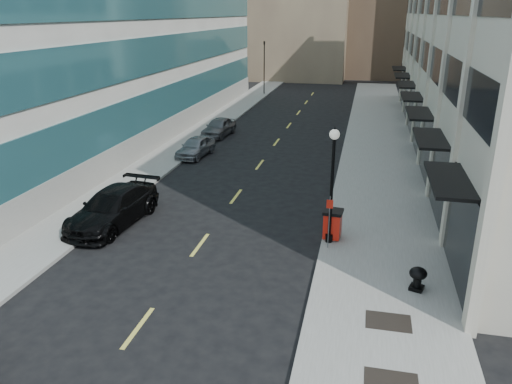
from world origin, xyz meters
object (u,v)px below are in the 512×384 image
at_px(car_grey_sedan, 219,127).
at_px(sign_post, 329,215).
at_px(car_silver_sedan, 196,147).
at_px(trash_bin, 333,223).
at_px(urn_planter, 418,276).
at_px(traffic_signal, 264,45).
at_px(lamppost, 332,176).
at_px(car_black_pickup, 113,208).

relative_size(car_grey_sedan, sign_post, 1.86).
bearing_deg(car_silver_sedan, sign_post, -45.28).
distance_m(trash_bin, urn_planter, 4.81).
relative_size(traffic_signal, trash_bin, 5.45).
height_order(car_silver_sedan, car_grey_sedan, car_grey_sedan).
height_order(car_grey_sedan, lamppost, lamppost).
height_order(car_black_pickup, car_silver_sedan, car_black_pickup).
bearing_deg(lamppost, trash_bin, 75.49).
relative_size(lamppost, sign_post, 2.20).
bearing_deg(urn_planter, traffic_signal, 108.55).
xyz_separation_m(sign_post, urn_planter, (3.30, -2.62, -0.95)).
bearing_deg(lamppost, urn_planter, -44.07).
distance_m(car_black_pickup, car_silver_sedan, 11.77).
distance_m(traffic_signal, trash_bin, 40.24).
xyz_separation_m(traffic_signal, car_black_pickup, (0.94, -38.77, -4.90)).
relative_size(car_silver_sedan, lamppost, 0.80).
bearing_deg(traffic_signal, trash_bin, -74.17).
relative_size(car_black_pickup, sign_post, 2.50).
xyz_separation_m(car_silver_sedan, trash_bin, (10.06, -11.43, 0.17)).
distance_m(sign_post, urn_planter, 4.32).
xyz_separation_m(trash_bin, lamppost, (-0.10, -0.39, 2.21)).
bearing_deg(car_grey_sedan, trash_bin, -53.55).
bearing_deg(car_grey_sedan, car_black_pickup, -83.12).
bearing_deg(lamppost, car_silver_sedan, 130.11).
relative_size(trash_bin, lamppost, 0.26).
bearing_deg(car_grey_sedan, lamppost, -54.34).
bearing_deg(sign_post, urn_planter, -37.84).
bearing_deg(trash_bin, traffic_signal, 111.21).
bearing_deg(sign_post, traffic_signal, 105.94).
bearing_deg(car_black_pickup, sign_post, 2.09).
bearing_deg(car_silver_sedan, car_black_pickup, -83.61).
distance_m(car_silver_sedan, lamppost, 15.63).
distance_m(lamppost, sign_post, 1.55).
bearing_deg(traffic_signal, urn_planter, -71.45).
distance_m(traffic_signal, car_black_pickup, 39.09).
bearing_deg(urn_planter, sign_post, 141.56).
bearing_deg(car_silver_sedan, trash_bin, -42.72).
bearing_deg(car_silver_sedan, traffic_signal, 97.73).
xyz_separation_m(car_black_pickup, car_silver_sedan, (-0.09, 11.77, -0.15)).
distance_m(car_grey_sedan, lamppost, 20.61).
height_order(traffic_signal, lamppost, traffic_signal).
xyz_separation_m(car_silver_sedan, sign_post, (9.96, -12.39, 0.94)).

